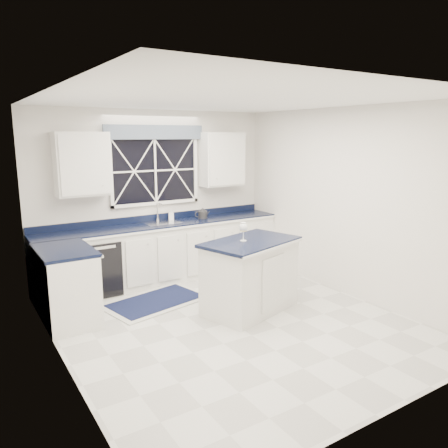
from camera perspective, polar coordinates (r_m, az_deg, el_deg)
ground at (r=5.61m, az=0.93°, el=-12.69°), size 4.50×4.50×0.00m
back_wall at (r=7.17m, az=-9.01°, el=3.74°), size 4.00×0.10×2.70m
base_cabinets at (r=6.80m, az=-9.76°, el=-4.45°), size 3.99×1.60×0.90m
countertop at (r=6.97m, az=-7.91°, el=-0.03°), size 3.98×0.64×0.04m
dishwasher at (r=6.72m, az=-16.37°, el=-5.30°), size 0.60×0.58×0.82m
window at (r=7.08m, az=-8.98°, el=7.55°), size 1.65×0.09×1.26m
upper_cabinets at (r=6.96m, az=-8.59°, el=8.08°), size 3.10×0.34×0.90m
faucet at (r=7.11m, az=-8.61°, el=1.64°), size 0.05×0.20×0.30m
island at (r=5.82m, az=3.43°, el=-6.72°), size 1.45×1.10×0.96m
rug at (r=6.31m, az=-8.89°, el=-9.92°), size 1.55×1.13×0.02m
kettle at (r=7.28m, az=-2.82°, el=1.37°), size 0.24×0.19×0.18m
wine_glass at (r=5.63m, az=2.55°, el=-0.53°), size 0.10×0.10×0.25m
soap_bottle at (r=7.22m, az=-6.94°, el=1.28°), size 0.10×0.10×0.18m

